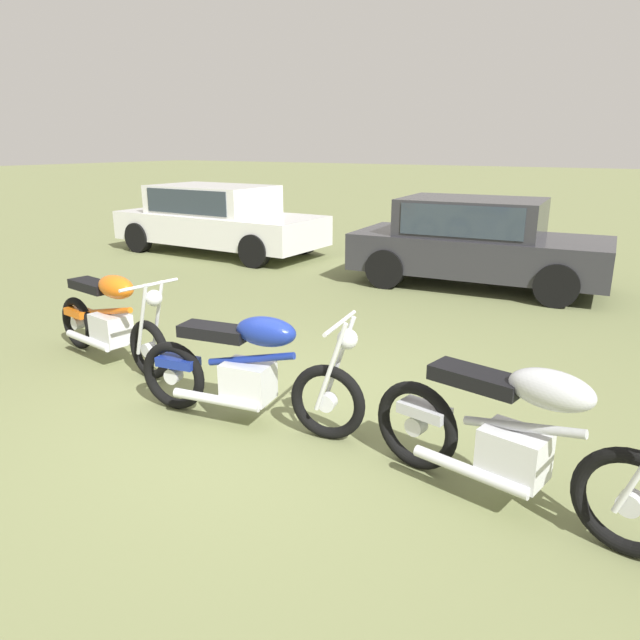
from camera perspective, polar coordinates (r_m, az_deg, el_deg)
ground_plane at (r=5.15m, az=-5.74°, el=-9.47°), size 120.00×120.00×0.00m
motorcycle_orange at (r=6.59m, az=-19.76°, el=0.10°), size 2.00×0.64×1.02m
motorcycle_blue at (r=4.88m, az=-7.01°, el=-4.83°), size 2.07×0.75×1.02m
motorcycle_silver at (r=3.96m, az=18.55°, el=-10.85°), size 2.07×0.69×1.02m
car_white at (r=12.88m, az=-10.04°, el=9.97°), size 4.58×1.90×1.43m
car_charcoal at (r=9.98m, az=14.89°, el=7.73°), size 4.16×2.13×1.43m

